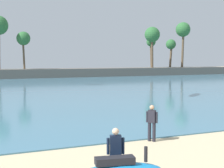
# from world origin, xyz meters

# --- Properties ---
(sea) EXTENTS (220.00, 93.32, 0.06)m
(sea) POSITION_xyz_m (0.00, 55.73, 0.03)
(sea) COLOR teal
(sea) RESTS_ON ground
(palm_headland) EXTENTS (107.82, 6.00, 12.50)m
(palm_headland) POSITION_xyz_m (1.38, 62.27, 2.46)
(palm_headland) COLOR #605B54
(palm_headland) RESTS_ON ground
(person_rigging_by_gear) EXTENTS (0.53, 0.29, 1.67)m
(person_rigging_by_gear) POSITION_xyz_m (-1.89, 4.87, 0.89)
(person_rigging_by_gear) COLOR #141E33
(person_rigging_by_gear) RESTS_ON ground
(person_at_waterline) EXTENTS (0.39, 0.44, 1.67)m
(person_at_waterline) POSITION_xyz_m (1.61, 8.75, 0.89)
(person_at_waterline) COLOR #23232D
(person_at_waterline) RESTS_ON ground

